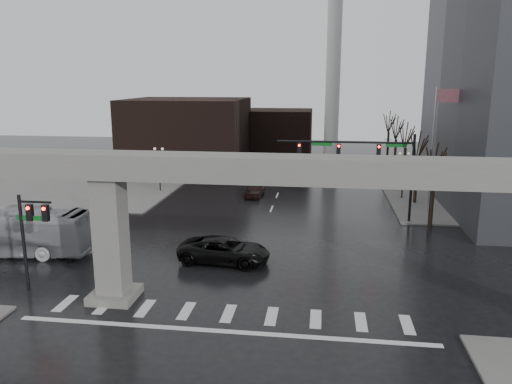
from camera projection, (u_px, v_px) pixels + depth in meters
ground at (232, 306)px, 28.54m from camera, size 160.00×160.00×0.00m
sidewalk_ne at (499, 186)px, 59.91m from camera, size 28.00×36.00×0.15m
sidewalk_nw at (89, 175)px, 66.71m from camera, size 28.00×36.00×0.15m
elevated_guideway at (253, 189)px, 26.85m from camera, size 48.00×2.60×8.70m
building_far_left at (187, 135)px, 69.85m from camera, size 16.00×14.00×10.00m
building_far_mid at (279, 136)px, 78.16m from camera, size 10.00×10.00×8.00m
smokestack at (333, 74)px, 69.25m from camera, size 3.60×3.60×30.00m
signal_mast_arm at (369, 158)px, 44.24m from camera, size 12.12×0.43×8.00m
signal_left_pole at (31, 227)px, 29.72m from camera, size 2.30×0.30×6.00m
flagpole_assembly at (436, 136)px, 46.13m from camera, size 2.06×0.12×12.00m
lamp_right_0 at (431, 198)px, 39.53m from camera, size 1.22×0.32×5.11m
lamp_right_1 at (404, 167)px, 53.06m from camera, size 1.22×0.32×5.11m
lamp_right_2 at (388, 149)px, 66.59m from camera, size 1.22×0.32×5.11m
lamp_left_0 at (107, 188)px, 43.06m from camera, size 1.22×0.32×5.11m
lamp_left_1 at (159, 162)px, 56.59m from camera, size 1.22×0.32×5.11m
lamp_left_2 at (191, 146)px, 70.12m from camera, size 1.22×0.32×5.11m
tree_right_0 at (433, 195)px, 43.43m from camera, size 1.09×1.58×7.50m
tree_right_1 at (417, 177)px, 51.15m from camera, size 1.09×1.61×7.67m
tree_right_2 at (405, 163)px, 58.86m from camera, size 1.10×1.63×7.85m
tree_right_3 at (395, 153)px, 66.58m from camera, size 1.11×1.66×8.02m
tree_right_4 at (388, 145)px, 74.30m from camera, size 1.12×1.69×8.19m
pickup_truck at (224, 250)px, 35.08m from camera, size 6.66×3.50×1.79m
city_bus at (7, 232)px, 36.58m from camera, size 12.57×3.52×3.47m
far_car at (255, 190)px, 54.86m from camera, size 2.01×4.40×1.46m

